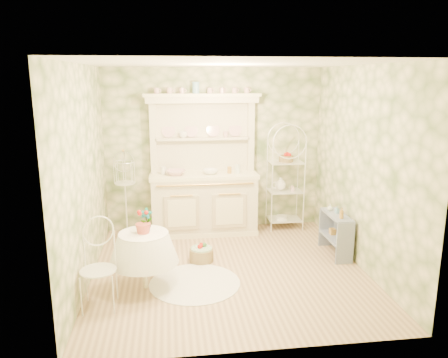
{
  "coord_description": "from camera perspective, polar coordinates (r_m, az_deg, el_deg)",
  "views": [
    {
      "loc": [
        -0.77,
        -5.4,
        2.53
      ],
      "look_at": [
        0.0,
        0.5,
        1.15
      ],
      "focal_mm": 35.0,
      "sensor_mm": 36.0,
      "label": 1
    }
  ],
  "objects": [
    {
      "name": "wall_right",
      "position": [
        6.09,
        17.67,
        1.27
      ],
      "size": [
        3.6,
        3.6,
        0.0
      ],
      "primitive_type": "plane",
      "color": "beige",
      "rests_on": "floor"
    },
    {
      "name": "floor_basket",
      "position": [
        6.26,
        -2.97,
        -9.8
      ],
      "size": [
        0.38,
        0.38,
        0.2
      ],
      "primitive_type": "cylinder",
      "rotation": [
        0.0,
        0.0,
        -0.26
      ],
      "color": "olive",
      "rests_on": "floor"
    },
    {
      "name": "bottle_amber",
      "position": [
        6.32,
        15.1,
        -4.42
      ],
      "size": [
        0.07,
        0.07,
        0.15
      ],
      "primitive_type": "imported",
      "rotation": [
        0.0,
        0.0,
        0.14
      ],
      "color": "#AC7E30",
      "rests_on": "side_shelf"
    },
    {
      "name": "wall_left",
      "position": [
        5.62,
        -17.82,
        0.31
      ],
      "size": [
        3.6,
        3.6,
        0.0
      ],
      "primitive_type": "plane",
      "color": "beige",
      "rests_on": "floor"
    },
    {
      "name": "kitchen_dresser",
      "position": [
        7.08,
        -2.67,
        1.77
      ],
      "size": [
        1.87,
        0.61,
        2.29
      ],
      "primitive_type": "cube",
      "color": "#ECE4C9",
      "rests_on": "floor"
    },
    {
      "name": "birdcage_stand",
      "position": [
        7.11,
        -12.77,
        -1.55
      ],
      "size": [
        0.4,
        0.4,
        1.55
      ],
      "primitive_type": "cube",
      "rotation": [
        0.0,
        0.0,
        0.11
      ],
      "color": "white",
      "rests_on": "floor"
    },
    {
      "name": "wall_back",
      "position": [
        7.33,
        -1.31,
        3.81
      ],
      "size": [
        3.6,
        3.6,
        0.0
      ],
      "primitive_type": "plane",
      "color": "beige",
      "rests_on": "floor"
    },
    {
      "name": "round_table",
      "position": [
        5.51,
        -10.33,
        -10.7
      ],
      "size": [
        0.79,
        0.79,
        0.66
      ],
      "primitive_type": "cylinder",
      "rotation": [
        0.0,
        0.0,
        0.41
      ],
      "color": "white",
      "rests_on": "floor"
    },
    {
      "name": "side_shelf",
      "position": [
        6.62,
        14.36,
        -7.21
      ],
      "size": [
        0.33,
        0.69,
        0.56
      ],
      "primitive_type": "cube",
      "rotation": [
        0.0,
        0.0,
        -0.14
      ],
      "color": "#7C87A2",
      "rests_on": "floor"
    },
    {
      "name": "bowl_white",
      "position": [
        7.08,
        -1.77,
        0.72
      ],
      "size": [
        0.32,
        0.32,
        0.08
      ],
      "primitive_type": "imported",
      "rotation": [
        0.0,
        0.0,
        0.32
      ],
      "color": "white",
      "rests_on": "kitchen_dresser"
    },
    {
      "name": "bottle_glass",
      "position": [
        6.65,
        13.67,
        -3.76
      ],
      "size": [
        0.08,
        0.08,
        0.1
      ],
      "primitive_type": "imported",
      "rotation": [
        0.0,
        0.0,
        0.06
      ],
      "color": "silver",
      "rests_on": "side_shelf"
    },
    {
      "name": "floor",
      "position": [
        6.01,
        0.63,
        -11.83
      ],
      "size": [
        3.6,
        3.6,
        0.0
      ],
      "primitive_type": "plane",
      "color": "tan",
      "rests_on": "ground"
    },
    {
      "name": "cafe_chair",
      "position": [
        5.15,
        -16.08,
        -11.72
      ],
      "size": [
        0.49,
        0.49,
        0.83
      ],
      "primitive_type": "cube",
      "rotation": [
        0.0,
        0.0,
        0.37
      ],
      "color": "white",
      "rests_on": "floor"
    },
    {
      "name": "cup_right",
      "position": [
        7.2,
        0.22,
        5.73
      ],
      "size": [
        0.12,
        0.12,
        0.09
      ],
      "primitive_type": "imported",
      "rotation": [
        0.0,
        0.0,
        -0.29
      ],
      "color": "white",
      "rests_on": "kitchen_dresser"
    },
    {
      "name": "ceiling",
      "position": [
        5.45,
        0.7,
        14.84
      ],
      "size": [
        3.6,
        3.6,
        0.0
      ],
      "primitive_type": "plane",
      "color": "white",
      "rests_on": "floor"
    },
    {
      "name": "bakers_rack",
      "position": [
        7.45,
        8.03,
        0.38
      ],
      "size": [
        0.57,
        0.41,
        1.82
      ],
      "primitive_type": "cube",
      "rotation": [
        0.0,
        0.0,
        -0.01
      ],
      "color": "white",
      "rests_on": "floor"
    },
    {
      "name": "bottle_blue",
      "position": [
        6.56,
        14.54,
        -4.01
      ],
      "size": [
        0.06,
        0.06,
        0.1
      ],
      "primitive_type": "imported",
      "rotation": [
        0.0,
        0.0,
        0.32
      ],
      "color": "#78AFCB",
      "rests_on": "side_shelf"
    },
    {
      "name": "bowl_floral",
      "position": [
        7.05,
        -6.31,
        0.6
      ],
      "size": [
        0.33,
        0.33,
        0.08
      ],
      "primitive_type": "imported",
      "rotation": [
        0.0,
        0.0,
        -0.07
      ],
      "color": "white",
      "rests_on": "kitchen_dresser"
    },
    {
      "name": "wall_front",
      "position": [
        3.86,
        4.41,
        -4.78
      ],
      "size": [
        3.6,
        3.6,
        0.0
      ],
      "primitive_type": "plane",
      "color": "beige",
      "rests_on": "floor"
    },
    {
      "name": "lace_rug",
      "position": [
        5.67,
        -3.83,
        -13.41
      ],
      "size": [
        1.18,
        1.18,
        0.01
      ],
      "primitive_type": "cylinder",
      "rotation": [
        0.0,
        0.0,
        0.02
      ],
      "color": "white",
      "rests_on": "floor"
    },
    {
      "name": "cup_left",
      "position": [
        7.14,
        -5.36,
        5.61
      ],
      "size": [
        0.14,
        0.14,
        0.11
      ],
      "primitive_type": "imported",
      "rotation": [
        0.0,
        0.0,
        -0.02
      ],
      "color": "white",
      "rests_on": "kitchen_dresser"
    },
    {
      "name": "potted_geranium",
      "position": [
        5.36,
        -10.1,
        -5.41
      ],
      "size": [
        0.15,
        0.11,
        0.29
      ],
      "primitive_type": "imported",
      "rotation": [
        0.0,
        0.0,
        0.02
      ],
      "color": "#3F7238",
      "rests_on": "round_table"
    }
  ]
}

